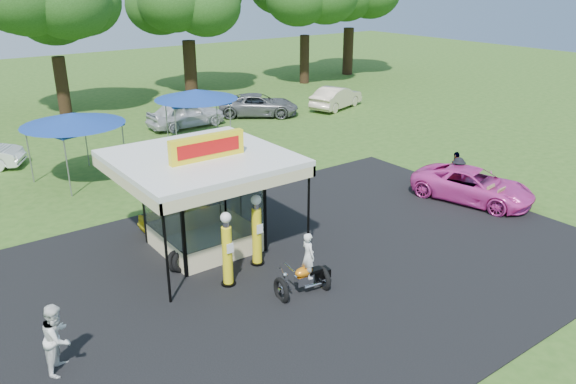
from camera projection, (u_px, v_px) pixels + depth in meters
name	position (u px, v px, depth m)	size (l,w,h in m)	color
ground	(344.00, 290.00, 17.01)	(120.00, 120.00, 0.00)	#2F561B
asphalt_apron	(303.00, 263.00, 18.50)	(20.00, 14.00, 0.04)	black
gas_station_kiosk	(203.00, 200.00, 18.99)	(5.40, 5.40, 4.18)	white
gas_pump_left	(227.00, 251.00, 16.83)	(0.45, 0.45, 2.43)	black
gas_pump_right	(257.00, 232.00, 18.06)	(0.46, 0.46, 2.46)	black
motorcycle	(306.00, 270.00, 16.55)	(1.76, 0.99, 2.03)	black
spare_tires	(178.00, 261.00, 17.94)	(0.90, 0.70, 0.72)	black
a_frame_sign	(495.00, 199.00, 22.43)	(0.62, 0.59, 1.06)	#593819
kiosk_car	(177.00, 215.00, 21.11)	(1.13, 2.82, 0.96)	yellow
pink_sedan	(473.00, 185.00, 23.45)	(2.28, 4.94, 1.37)	#EE40B1
spectator_west	(58.00, 338.00, 13.27)	(0.87, 0.68, 1.79)	white
spectator_east_a	(457.00, 175.00, 24.26)	(1.04, 0.60, 1.61)	black
spectator_east_b	(456.00, 168.00, 25.21)	(0.91, 0.38, 1.56)	gray
bg_car_c	(186.00, 114.00, 34.83)	(1.95, 4.85, 1.65)	silver
bg_car_d	(259.00, 105.00, 37.66)	(2.44, 5.29, 1.47)	slate
bg_car_e	(336.00, 97.00, 39.71)	(1.65, 4.74, 1.56)	beige
tent_west	(73.00, 119.00, 25.03)	(4.55, 4.55, 3.18)	gray
tent_east	(196.00, 95.00, 30.33)	(4.50, 4.50, 3.14)	gray
oak_far_c	(51.00, 7.00, 35.77)	(9.30, 9.30, 10.96)	black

